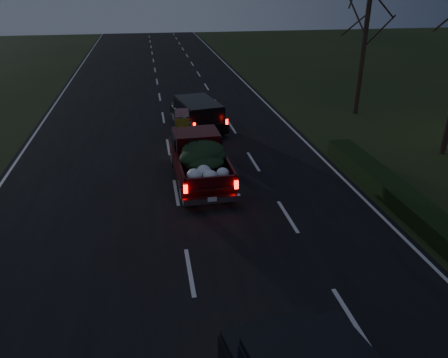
{
  "coord_description": "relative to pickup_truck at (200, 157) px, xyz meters",
  "views": [
    {
      "loc": [
        -0.79,
        -9.89,
        7.35
      ],
      "look_at": [
        1.51,
        3.13,
        1.3
      ],
      "focal_mm": 35.0,
      "sensor_mm": 36.0,
      "label": 1
    }
  ],
  "objects": [
    {
      "name": "pickup_truck",
      "position": [
        0.0,
        0.0,
        0.0
      ],
      "size": [
        2.09,
        5.13,
        2.66
      ],
      "rotation": [
        0.0,
        0.0,
        0.03
      ],
      "color": "#3D080A",
      "rests_on": "ground"
    },
    {
      "name": "ground",
      "position": [
        -1.04,
        -6.02,
        -1.0
      ],
      "size": [
        120.0,
        120.0,
        0.0
      ],
      "primitive_type": "plane",
      "color": "black",
      "rests_on": "ground"
    },
    {
      "name": "bare_tree_far",
      "position": [
        10.46,
        7.98,
        4.23
      ],
      "size": [
        3.6,
        3.6,
        7.0
      ],
      "color": "black",
      "rests_on": "ground"
    },
    {
      "name": "road_asphalt",
      "position": [
        -1.04,
        -6.02,
        -0.99
      ],
      "size": [
        14.0,
        120.0,
        0.02
      ],
      "primitive_type": "cube",
      "color": "black",
      "rests_on": "ground"
    },
    {
      "name": "lead_suv",
      "position": [
        0.72,
        6.49,
        -0.02
      ],
      "size": [
        2.66,
        4.75,
        1.29
      ],
      "rotation": [
        0.0,
        0.0,
        0.19
      ],
      "color": "black",
      "rests_on": "ground"
    },
    {
      "name": "hedge_row",
      "position": [
        6.76,
        -3.02,
        -0.7
      ],
      "size": [
        1.0,
        10.0,
        0.6
      ],
      "primitive_type": "cube",
      "color": "black",
      "rests_on": "ground"
    }
  ]
}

